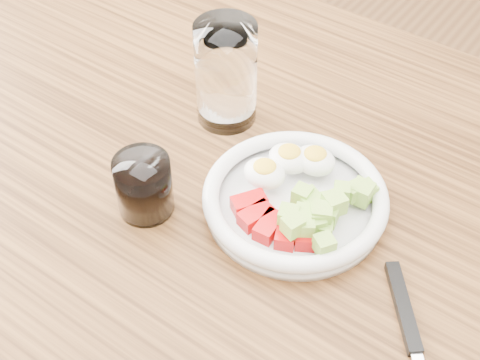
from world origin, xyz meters
name	(u,v)px	position (x,y,z in m)	size (l,w,h in m)	color
dining_table	(242,257)	(0.00, 0.00, 0.67)	(1.50, 0.90, 0.77)	brown
bowl	(296,198)	(0.05, 0.03, 0.79)	(0.22, 0.22, 0.05)	white
fork	(410,333)	(0.24, -0.04, 0.78)	(0.16, 0.19, 0.01)	black
water_glass	(226,74)	(-0.11, 0.12, 0.84)	(0.08, 0.08, 0.14)	white
coffee_glass	(144,186)	(-0.09, -0.07, 0.81)	(0.07, 0.07, 0.08)	white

